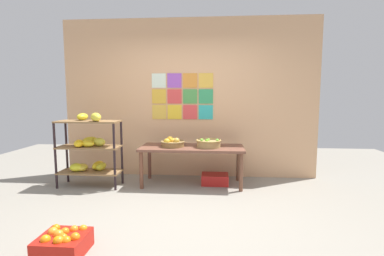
{
  "coord_description": "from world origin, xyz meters",
  "views": [
    {
      "loc": [
        0.47,
        -3.24,
        1.45
      ],
      "look_at": [
        0.12,
        1.06,
        0.96
      ],
      "focal_mm": 26.74,
      "sensor_mm": 36.0,
      "label": 1
    }
  ],
  "objects_px": {
    "display_table": "(192,151)",
    "orange_crate_foreground": "(63,243)",
    "banana_shelf_unit": "(89,148)",
    "fruit_basket_back_left": "(209,143)",
    "produce_crate_under_table": "(215,179)",
    "fruit_basket_right": "(172,143)"
  },
  "relations": [
    {
      "from": "display_table",
      "to": "orange_crate_foreground",
      "type": "distance_m",
      "value": 2.43
    },
    {
      "from": "banana_shelf_unit",
      "to": "fruit_basket_back_left",
      "type": "relative_size",
      "value": 2.95
    },
    {
      "from": "produce_crate_under_table",
      "to": "orange_crate_foreground",
      "type": "relative_size",
      "value": 1.04
    },
    {
      "from": "fruit_basket_back_left",
      "to": "orange_crate_foreground",
      "type": "relative_size",
      "value": 0.96
    },
    {
      "from": "display_table",
      "to": "produce_crate_under_table",
      "type": "relative_size",
      "value": 3.81
    },
    {
      "from": "produce_crate_under_table",
      "to": "orange_crate_foreground",
      "type": "height_order",
      "value": "orange_crate_foreground"
    },
    {
      "from": "banana_shelf_unit",
      "to": "fruit_basket_right",
      "type": "height_order",
      "value": "banana_shelf_unit"
    },
    {
      "from": "display_table",
      "to": "produce_crate_under_table",
      "type": "height_order",
      "value": "display_table"
    },
    {
      "from": "produce_crate_under_table",
      "to": "orange_crate_foreground",
      "type": "xyz_separation_m",
      "value": [
        -1.39,
        -2.2,
        0.02
      ]
    },
    {
      "from": "banana_shelf_unit",
      "to": "display_table",
      "type": "bearing_deg",
      "value": 7.01
    },
    {
      "from": "fruit_basket_right",
      "to": "fruit_basket_back_left",
      "type": "xyz_separation_m",
      "value": [
        0.59,
        -0.0,
        0.01
      ]
    },
    {
      "from": "banana_shelf_unit",
      "to": "fruit_basket_right",
      "type": "relative_size",
      "value": 3.07
    },
    {
      "from": "banana_shelf_unit",
      "to": "orange_crate_foreground",
      "type": "xyz_separation_m",
      "value": [
        0.62,
        -1.96,
        -0.52
      ]
    },
    {
      "from": "display_table",
      "to": "fruit_basket_back_left",
      "type": "bearing_deg",
      "value": -5.47
    },
    {
      "from": "display_table",
      "to": "produce_crate_under_table",
      "type": "bearing_deg",
      "value": 6.41
    },
    {
      "from": "produce_crate_under_table",
      "to": "display_table",
      "type": "bearing_deg",
      "value": -173.59
    },
    {
      "from": "fruit_basket_back_left",
      "to": "produce_crate_under_table",
      "type": "distance_m",
      "value": 0.63
    },
    {
      "from": "banana_shelf_unit",
      "to": "fruit_basket_right",
      "type": "distance_m",
      "value": 1.33
    },
    {
      "from": "banana_shelf_unit",
      "to": "produce_crate_under_table",
      "type": "bearing_deg",
      "value": 6.89
    },
    {
      "from": "banana_shelf_unit",
      "to": "orange_crate_foreground",
      "type": "bearing_deg",
      "value": -72.47
    },
    {
      "from": "produce_crate_under_table",
      "to": "orange_crate_foreground",
      "type": "bearing_deg",
      "value": -122.29
    },
    {
      "from": "fruit_basket_right",
      "to": "orange_crate_foreground",
      "type": "xyz_separation_m",
      "value": [
        -0.7,
        -2.14,
        -0.59
      ]
    }
  ]
}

